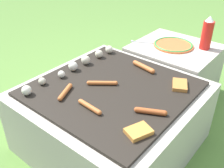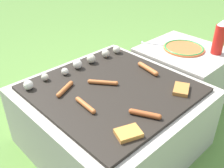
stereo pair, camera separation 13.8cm
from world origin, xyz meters
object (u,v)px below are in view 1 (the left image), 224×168
at_px(plate_colorful, 173,45).
at_px(fork_utensil, 144,42).
at_px(condiment_bottle, 207,34).
at_px(sausage_front_center, 144,67).

height_order(plate_colorful, fork_utensil, plate_colorful).
bearing_deg(condiment_bottle, fork_utensil, 115.28).
bearing_deg(fork_utensil, plate_colorful, -66.69).
xyz_separation_m(plate_colorful, fork_utensil, (-0.08, 0.19, -0.01)).
xyz_separation_m(sausage_front_center, fork_utensil, (0.34, 0.22, -0.01)).
bearing_deg(fork_utensil, condiment_bottle, -64.72).
height_order(sausage_front_center, fork_utensil, sausage_front_center).
relative_size(plate_colorful, fork_utensil, 1.37).
bearing_deg(sausage_front_center, fork_utensil, 32.50).
distance_m(sausage_front_center, fork_utensil, 0.40).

